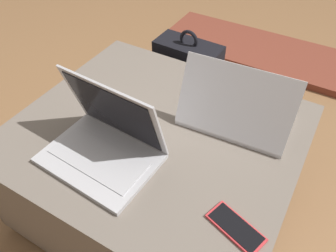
# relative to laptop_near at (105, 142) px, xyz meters

# --- Properties ---
(ground_plane) EXTENTS (14.00, 14.00, 0.00)m
(ground_plane) POSITION_rel_laptop_near_xyz_m (0.08, 0.17, -0.51)
(ground_plane) COLOR olive
(ottoman) EXTENTS (0.93, 0.82, 0.46)m
(ottoman) POSITION_rel_laptop_near_xyz_m (0.08, 0.17, -0.28)
(ottoman) COLOR #3D3832
(ottoman) RESTS_ON ground_plane
(laptop_near) EXTENTS (0.35, 0.27, 0.25)m
(laptop_near) POSITION_rel_laptop_near_xyz_m (0.00, 0.00, 0.00)
(laptop_near) COLOR #B7B7BC
(laptop_near) RESTS_ON ottoman
(laptop_far) EXTENTS (0.38, 0.26, 0.23)m
(laptop_far) POSITION_rel_laptop_near_xyz_m (0.29, 0.33, -0.00)
(laptop_far) COLOR silver
(laptop_far) RESTS_ON ottoman
(cell_phone) EXTENTS (0.17, 0.11, 0.01)m
(cell_phone) POSITION_rel_laptop_near_xyz_m (0.44, -0.04, -0.05)
(cell_phone) COLOR red
(cell_phone) RESTS_ON ottoman
(backpack) EXTENTS (0.31, 0.19, 0.53)m
(backpack) POSITION_rel_laptop_near_xyz_m (-0.08, 0.72, -0.29)
(backpack) COLOR black
(backpack) RESTS_ON ground_plane
(fireplace_hearth) EXTENTS (1.40, 0.50, 0.04)m
(fireplace_hearth) POSITION_rel_laptop_near_xyz_m (0.08, 1.56, -0.49)
(fireplace_hearth) COLOR brown
(fireplace_hearth) RESTS_ON ground_plane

